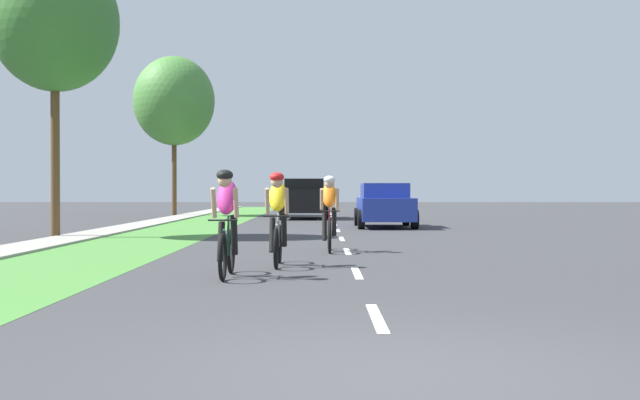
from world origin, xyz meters
TOP-DOWN VIEW (x-y plane):
  - ground_plane at (0.00, 20.00)m, footprint 120.00×120.00m
  - grass_verge at (-5.02, 20.00)m, footprint 2.87×70.00m
  - sidewalk_concrete at (-7.09, 20.00)m, footprint 1.26×70.00m
  - lane_markings_center at (0.00, 24.00)m, footprint 0.12×53.49m
  - cyclist_lead at (-1.94, 6.14)m, footprint 0.42×1.72m
  - cyclist_trailing at (-1.28, 7.87)m, footprint 0.42×1.72m
  - cyclist_distant at (-0.38, 11.03)m, footprint 0.42×1.72m
  - sedan_blue at (1.67, 21.97)m, footprint 1.98×4.30m
  - suv_black at (-1.27, 30.31)m, footprint 2.15×4.70m
  - street_tree_near at (-7.76, 16.07)m, footprint 3.44×3.44m
  - street_tree_far at (-7.86, 34.24)m, footprint 4.04×4.04m

SIDE VIEW (x-z plane):
  - ground_plane at x=0.00m, z-range 0.00..0.00m
  - grass_verge at x=-5.02m, z-range 0.00..0.01m
  - lane_markings_center at x=0.00m, z-range 0.00..0.01m
  - sidewalk_concrete at x=-7.09m, z-range -0.05..0.06m
  - sedan_blue at x=1.67m, z-range 0.01..1.53m
  - cyclist_lead at x=-1.94m, z-range 0.02..1.60m
  - cyclist_trailing at x=-1.28m, z-range 0.02..1.60m
  - cyclist_distant at x=-0.38m, z-range 0.02..1.60m
  - suv_black at x=-1.27m, z-range 0.05..1.84m
  - street_tree_far at x=-7.86m, z-range 1.75..9.72m
  - street_tree_near at x=-7.76m, z-range 1.96..9.70m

